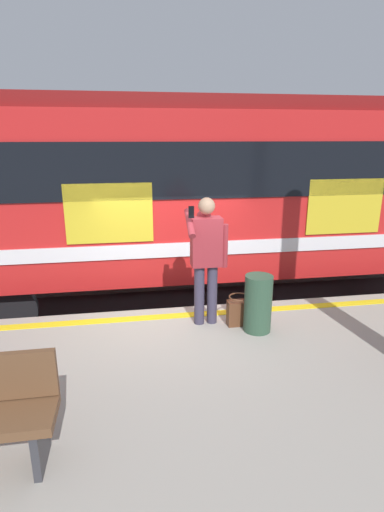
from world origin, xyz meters
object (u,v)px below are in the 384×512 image
object	(u,v)px
passenger	(206,251)
handbag	(239,311)
train_carriage	(213,184)
trash_bin	(258,303)

from	to	relation	value
passenger	handbag	xyz separation A→B (m)	(-0.44, 0.14, -0.84)
handbag	passenger	bearing A→B (deg)	-18.04
train_carriage	trash_bin	size ratio (longest dim) A/B	14.98
handbag	trash_bin	size ratio (longest dim) A/B	0.54
train_carriage	passenger	xyz separation A→B (m)	(0.73, 2.96, -0.54)
passenger	handbag	bearing A→B (deg)	161.96
passenger	trash_bin	xyz separation A→B (m)	(-0.64, 0.34, -0.65)
handbag	trash_bin	world-z (taller)	trash_bin
passenger	handbag	distance (m)	0.96
handbag	train_carriage	bearing A→B (deg)	-95.25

